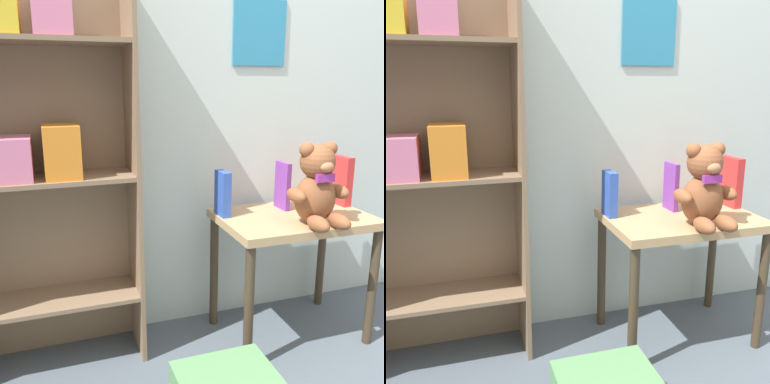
% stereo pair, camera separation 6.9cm
% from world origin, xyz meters
% --- Properties ---
extents(wall_back, '(4.80, 0.07, 2.50)m').
position_xyz_m(wall_back, '(-0.00, 1.37, 1.25)').
color(wall_back, silver).
rests_on(wall_back, ground_plane).
extents(bookshelf_side, '(0.74, 0.27, 1.60)m').
position_xyz_m(bookshelf_side, '(-0.99, 1.23, 0.89)').
color(bookshelf_side, '#7F664C').
rests_on(bookshelf_side, ground_plane).
extents(display_table, '(0.67, 0.44, 0.59)m').
position_xyz_m(display_table, '(0.06, 1.06, 0.50)').
color(display_table, tan).
rests_on(display_table, ground_plane).
extents(teddy_bear, '(0.26, 0.24, 0.34)m').
position_xyz_m(teddy_bear, '(0.08, 0.93, 0.75)').
color(teddy_bear, brown).
rests_on(teddy_bear, display_table).
extents(book_standing_blue, '(0.04, 0.10, 0.20)m').
position_xyz_m(book_standing_blue, '(-0.24, 1.16, 0.69)').
color(book_standing_blue, '#2D51B7').
rests_on(book_standing_blue, display_table).
extents(book_standing_purple, '(0.03, 0.11, 0.22)m').
position_xyz_m(book_standing_purple, '(0.06, 1.17, 0.70)').
color(book_standing_purple, purple).
rests_on(book_standing_purple, display_table).
extents(book_standing_red, '(0.05, 0.14, 0.24)m').
position_xyz_m(book_standing_red, '(0.37, 1.16, 0.71)').
color(book_standing_red, red).
rests_on(book_standing_red, display_table).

